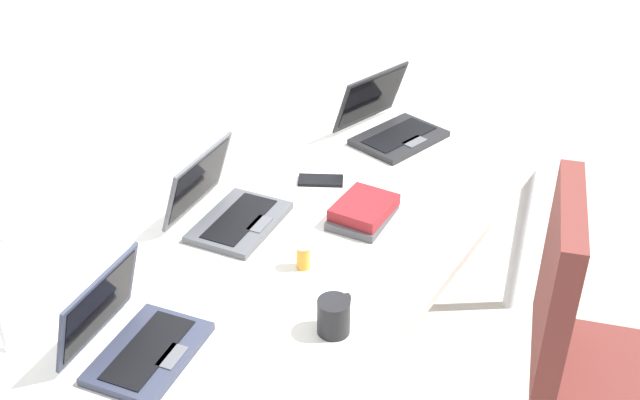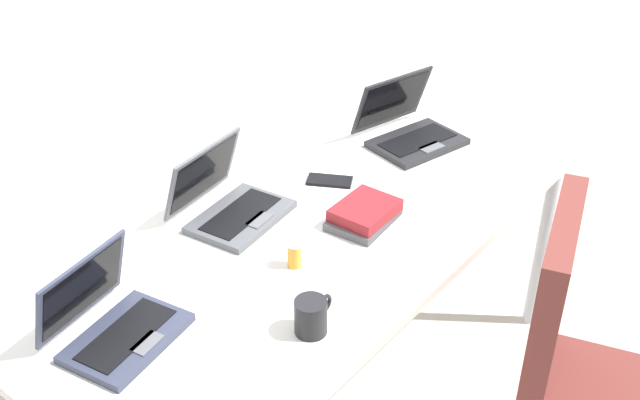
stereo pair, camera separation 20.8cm
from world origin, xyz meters
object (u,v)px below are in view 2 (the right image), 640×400
at_px(laptop_near_lamp, 229,203).
at_px(cell_phone, 330,181).
at_px(book_stack, 364,214).
at_px(laptop_far_corner, 409,129).
at_px(coffee_mug, 311,316).
at_px(laptop_center, 113,322).
at_px(pill_bottle, 294,253).

xyz_separation_m(laptop_near_lamp, cell_phone, (0.32, -0.11, -0.04)).
relative_size(cell_phone, book_stack, 0.65).
relative_size(laptop_far_corner, coffee_mug, 3.09).
bearing_deg(coffee_mug, book_stack, 20.85).
height_order(laptop_near_lamp, laptop_far_corner, laptop_far_corner).
height_order(laptop_center, book_stack, laptop_center).
relative_size(laptop_near_lamp, book_stack, 1.48).
bearing_deg(cell_phone, laptop_far_corner, -35.00).
xyz_separation_m(laptop_near_lamp, laptop_center, (-0.52, -0.15, -0.00)).
distance_m(laptop_center, cell_phone, 0.85).
relative_size(cell_phone, pill_bottle, 1.72).
bearing_deg(pill_bottle, cell_phone, 25.88).
xyz_separation_m(laptop_center, book_stack, (0.73, -0.17, -0.01)).
distance_m(laptop_far_corner, book_stack, 0.52).
relative_size(book_stack, coffee_mug, 1.86).
distance_m(laptop_far_corner, laptop_center, 1.22).
bearing_deg(coffee_mug, laptop_far_corner, 19.92).
height_order(laptop_near_lamp, book_stack, laptop_near_lamp).
relative_size(cell_phone, coffee_mug, 1.20).
bearing_deg(cell_phone, pill_bottle, 177.18).
bearing_deg(book_stack, laptop_center, 166.86).
distance_m(laptop_far_corner, pill_bottle, 0.78).
distance_m(laptop_center, book_stack, 0.75).
bearing_deg(laptop_center, pill_bottle, -17.95).
height_order(laptop_far_corner, cell_phone, laptop_far_corner).
relative_size(laptop_far_corner, book_stack, 1.66).
height_order(laptop_far_corner, book_stack, laptop_far_corner).
bearing_deg(laptop_center, laptop_near_lamp, 15.61).
bearing_deg(laptop_center, cell_phone, 2.70).
xyz_separation_m(cell_phone, pill_bottle, (-0.39, -0.19, 0.04)).
bearing_deg(laptop_far_corner, laptop_center, 179.93).
distance_m(laptop_far_corner, cell_phone, 0.38).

